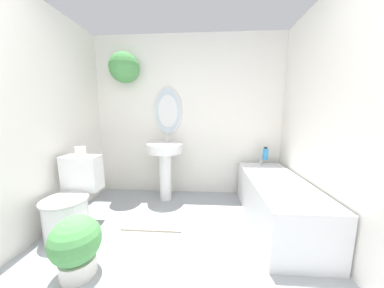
{
  "coord_description": "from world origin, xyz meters",
  "views": [
    {
      "loc": [
        0.27,
        -0.55,
        1.26
      ],
      "look_at": [
        0.12,
        1.5,
        0.93
      ],
      "focal_mm": 18.0,
      "sensor_mm": 36.0,
      "label": 1
    }
  ],
  "objects_px": {
    "toilet": "(72,202)",
    "pedestal_sink": "(165,159)",
    "bathtub": "(276,200)",
    "shampoo_bottle": "(265,154)",
    "toilet_paper_roll": "(80,151)",
    "potted_plant": "(76,244)"
  },
  "relations": [
    {
      "from": "potted_plant",
      "to": "toilet_paper_roll",
      "type": "xyz_separation_m",
      "value": [
        -0.41,
        0.74,
        0.58
      ]
    },
    {
      "from": "potted_plant",
      "to": "pedestal_sink",
      "type": "bearing_deg",
      "value": 73.62
    },
    {
      "from": "pedestal_sink",
      "to": "potted_plant",
      "type": "height_order",
      "value": "pedestal_sink"
    },
    {
      "from": "shampoo_bottle",
      "to": "toilet",
      "type": "bearing_deg",
      "value": -156.56
    },
    {
      "from": "shampoo_bottle",
      "to": "toilet_paper_roll",
      "type": "height_order",
      "value": "toilet_paper_roll"
    },
    {
      "from": "toilet",
      "to": "potted_plant",
      "type": "relative_size",
      "value": 1.63
    },
    {
      "from": "pedestal_sink",
      "to": "bathtub",
      "type": "xyz_separation_m",
      "value": [
        1.39,
        -0.52,
        -0.33
      ]
    },
    {
      "from": "bathtub",
      "to": "shampoo_bottle",
      "type": "xyz_separation_m",
      "value": [
        0.05,
        0.65,
        0.41
      ]
    },
    {
      "from": "toilet",
      "to": "pedestal_sink",
      "type": "distance_m",
      "value": 1.22
    },
    {
      "from": "shampoo_bottle",
      "to": "toilet_paper_roll",
      "type": "xyz_separation_m",
      "value": [
        -2.26,
        -0.77,
        0.16
      ]
    },
    {
      "from": "potted_plant",
      "to": "shampoo_bottle",
      "type": "bearing_deg",
      "value": 39.24
    },
    {
      "from": "toilet",
      "to": "pedestal_sink",
      "type": "height_order",
      "value": "pedestal_sink"
    },
    {
      "from": "toilet",
      "to": "potted_plant",
      "type": "xyz_separation_m",
      "value": [
        0.41,
        -0.53,
        -0.07
      ]
    },
    {
      "from": "bathtub",
      "to": "toilet_paper_roll",
      "type": "relative_size",
      "value": 13.92
    },
    {
      "from": "shampoo_bottle",
      "to": "potted_plant",
      "type": "xyz_separation_m",
      "value": [
        -1.85,
        -1.51,
        -0.42
      ]
    },
    {
      "from": "toilet",
      "to": "pedestal_sink",
      "type": "relative_size",
      "value": 0.84
    },
    {
      "from": "bathtub",
      "to": "potted_plant",
      "type": "relative_size",
      "value": 3.18
    },
    {
      "from": "pedestal_sink",
      "to": "shampoo_bottle",
      "type": "distance_m",
      "value": 1.45
    },
    {
      "from": "bathtub",
      "to": "shampoo_bottle",
      "type": "height_order",
      "value": "shampoo_bottle"
    },
    {
      "from": "toilet",
      "to": "shampoo_bottle",
      "type": "xyz_separation_m",
      "value": [
        2.26,
        0.98,
        0.35
      ]
    },
    {
      "from": "pedestal_sink",
      "to": "bathtub",
      "type": "bearing_deg",
      "value": -20.58
    },
    {
      "from": "potted_plant",
      "to": "toilet_paper_roll",
      "type": "bearing_deg",
      "value": 118.91
    }
  ]
}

